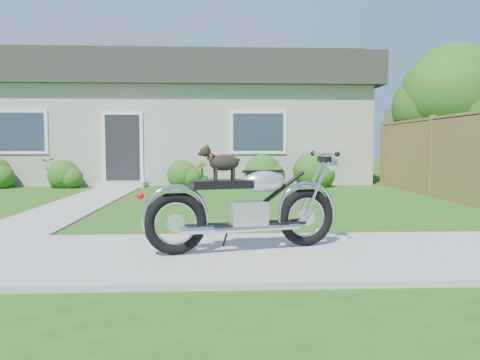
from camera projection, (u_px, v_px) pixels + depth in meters
name	position (u px, v px, depth m)	size (l,w,h in m)	color
ground	(95.00, 258.00, 4.96)	(80.00, 80.00, 0.00)	#235114
sidewalk	(95.00, 256.00, 4.96)	(24.00, 2.20, 0.04)	#9E9B93
walkway	(85.00, 201.00, 9.87)	(1.20, 8.00, 0.03)	#9E9B93
house	(181.00, 119.00, 16.75)	(12.60, 7.03, 4.50)	#B3AEA1
fence	(432.00, 156.00, 10.91)	(0.12, 6.62, 1.90)	olive
tree_near	(450.00, 101.00, 13.10)	(2.56, 2.49, 3.82)	#3D2B1C
tree_far	(458.00, 94.00, 14.43)	(2.86, 2.84, 4.36)	#3D2B1C
shrub_row	(184.00, 173.00, 13.42)	(10.06, 1.07, 1.07)	#2C5A17
potted_plant_left	(56.00, 173.00, 13.30)	(0.75, 0.65, 0.84)	#2B5717
potted_plant_right	(201.00, 174.00, 13.49)	(0.42, 0.42, 0.75)	#275F1A
motorcycle_with_dog	(248.00, 205.00, 5.12)	(2.18, 0.86, 1.14)	black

